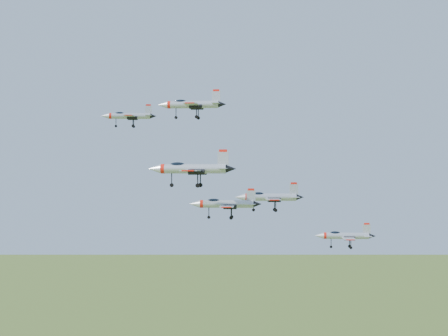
# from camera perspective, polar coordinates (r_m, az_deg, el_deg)

# --- Properties ---
(jet_lead) EXTENTS (12.13, 10.15, 3.25)m
(jet_lead) POSITION_cam_1_polar(r_m,az_deg,el_deg) (138.15, -8.77, 4.73)
(jet_lead) COLOR #B2B7C0
(jet_left_high) EXTENTS (13.60, 11.15, 3.65)m
(jet_left_high) POSITION_cam_1_polar(r_m,az_deg,el_deg) (122.39, -3.05, 5.83)
(jet_left_high) COLOR #B2B7C0
(jet_right_high) EXTENTS (13.76, 11.32, 3.68)m
(jet_right_high) POSITION_cam_1_polar(r_m,az_deg,el_deg) (95.63, -3.07, -0.05)
(jet_right_high) COLOR #B2B7C0
(jet_left_low) EXTENTS (13.43, 11.17, 3.59)m
(jet_left_low) POSITION_cam_1_polar(r_m,az_deg,el_deg) (120.37, 4.09, -2.66)
(jet_left_low) COLOR #B2B7C0
(jet_right_low) EXTENTS (11.73, 9.67, 3.14)m
(jet_right_low) POSITION_cam_1_polar(r_m,az_deg,el_deg) (100.45, 0.04, -3.29)
(jet_right_low) COLOR #B2B7C0
(jet_trail) EXTENTS (10.95, 9.01, 2.93)m
(jet_trail) POSITION_cam_1_polar(r_m,az_deg,el_deg) (115.02, 10.94, -6.09)
(jet_trail) COLOR #B2B7C0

